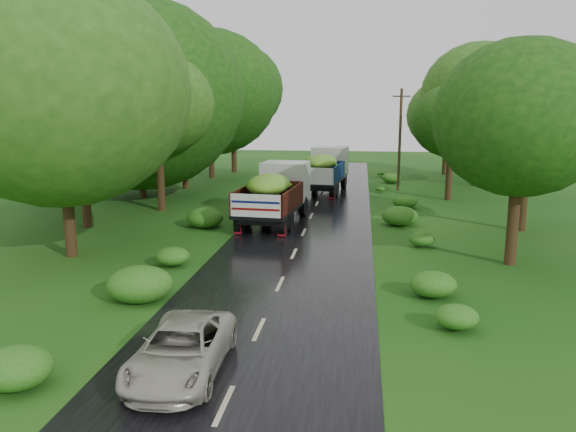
% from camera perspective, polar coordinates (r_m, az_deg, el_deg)
% --- Properties ---
extents(ground, '(120.00, 120.00, 0.00)m').
position_cam_1_polar(ground, '(15.78, -2.96, -11.47)').
color(ground, '#10430E').
rests_on(ground, ground).
extents(road, '(6.50, 80.00, 0.02)m').
position_cam_1_polar(road, '(20.41, -0.42, -6.05)').
color(road, black).
rests_on(road, ground).
extents(road_lines, '(0.12, 69.60, 0.00)m').
position_cam_1_polar(road_lines, '(21.36, -0.05, -5.23)').
color(road_lines, '#BFB78C').
rests_on(road_lines, road).
extents(truck_near, '(3.13, 7.25, 2.96)m').
position_cam_1_polar(truck_near, '(29.09, -1.22, 2.57)').
color(truck_near, black).
rests_on(truck_near, ground).
extents(truck_far, '(3.32, 7.40, 3.01)m').
position_cam_1_polar(truck_far, '(39.52, 3.75, 4.91)').
color(truck_far, black).
rests_on(truck_far, ground).
extents(car, '(2.00, 4.16, 1.14)m').
position_cam_1_polar(car, '(13.42, -10.76, -13.16)').
color(car, '#ACA999').
rests_on(car, road).
extents(utility_pole, '(1.20, 0.54, 7.15)m').
position_cam_1_polar(utility_pole, '(40.59, 11.30, 7.70)').
color(utility_pole, '#382616').
rests_on(utility_pole, ground).
extents(trees_left, '(7.54, 33.48, 9.31)m').
position_cam_1_polar(trees_left, '(37.79, -12.51, 11.89)').
color(trees_left, black).
rests_on(trees_left, ground).
extents(trees_right, '(6.61, 32.21, 8.58)m').
position_cam_1_polar(trees_right, '(37.99, 18.75, 10.16)').
color(trees_right, black).
rests_on(trees_right, ground).
extents(shrubs, '(11.90, 44.00, 0.70)m').
position_cam_1_polar(shrubs, '(29.00, 2.02, -0.12)').
color(shrubs, '#1C5B15').
rests_on(shrubs, ground).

